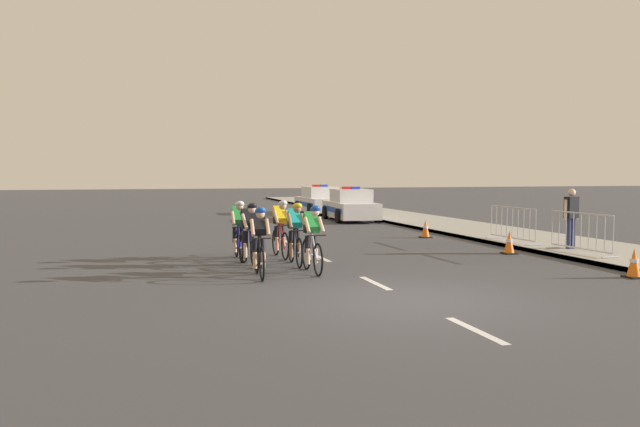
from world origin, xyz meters
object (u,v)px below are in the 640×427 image
(cyclist_lead, at_px, (259,241))
(police_car_second, at_px, (320,201))
(cyclist_fifth, at_px, (239,229))
(cyclist_fourth, at_px, (295,233))
(cyclist_sixth, at_px, (280,228))
(crowd_barrier_front, at_px, (581,233))
(cyclist_third, at_px, (249,233))
(crowd_barrier_middle, at_px, (512,225))
(traffic_cone_mid, at_px, (509,243))
(traffic_cone_far, at_px, (634,263))
(cyclist_second, at_px, (312,238))
(traffic_cone_near, at_px, (426,229))
(police_car_nearest, at_px, (350,206))
(spectator_closest, at_px, (571,214))

(cyclist_lead, bearing_deg, police_car_second, 70.73)
(cyclist_fifth, bearing_deg, cyclist_fourth, -49.35)
(cyclist_sixth, bearing_deg, crowd_barrier_front, -15.21)
(cyclist_lead, relative_size, cyclist_third, 1.00)
(police_car_second, bearing_deg, cyclist_sixth, -109.06)
(crowd_barrier_middle, bearing_deg, cyclist_lead, -156.11)
(cyclist_lead, xyz_separation_m, traffic_cone_mid, (7.34, 2.03, -0.48))
(cyclist_fifth, height_order, traffic_cone_far, cyclist_fifth)
(cyclist_sixth, xyz_separation_m, police_car_second, (5.91, 17.12, -0.11))
(cyclist_sixth, xyz_separation_m, traffic_cone_far, (6.55, -5.16, -0.48))
(cyclist_second, height_order, traffic_cone_mid, cyclist_second)
(cyclist_sixth, height_order, traffic_cone_near, cyclist_sixth)
(crowd_barrier_front, bearing_deg, police_car_nearest, 97.10)
(crowd_barrier_front, distance_m, traffic_cone_mid, 1.84)
(traffic_cone_mid, bearing_deg, traffic_cone_far, -85.67)
(cyclist_second, relative_size, traffic_cone_far, 2.69)
(crowd_barrier_front, distance_m, traffic_cone_near, 6.03)
(cyclist_second, relative_size, cyclist_fifth, 1.00)
(police_car_nearest, relative_size, police_car_second, 1.02)
(police_car_second, bearing_deg, crowd_barrier_middle, -84.58)
(cyclist_fifth, bearing_deg, traffic_cone_near, 28.22)
(police_car_second, relative_size, traffic_cone_mid, 6.88)
(cyclist_fourth, relative_size, traffic_cone_near, 2.69)
(cyclist_second, relative_size, crowd_barrier_front, 0.74)
(cyclist_sixth, height_order, crowd_barrier_front, cyclist_sixth)
(police_car_nearest, bearing_deg, cyclist_fifth, -120.57)
(spectator_closest, bearing_deg, police_car_nearest, 99.18)
(cyclist_fourth, bearing_deg, cyclist_lead, -127.18)
(cyclist_third, bearing_deg, crowd_barrier_middle, 13.27)
(cyclist_lead, bearing_deg, traffic_cone_far, -16.04)
(cyclist_third, xyz_separation_m, traffic_cone_far, (7.57, -4.00, -0.48))
(police_car_nearest, relative_size, traffic_cone_near, 7.05)
(police_car_nearest, bearing_deg, cyclist_third, -118.10)
(cyclist_fifth, distance_m, traffic_cone_mid, 7.41)
(cyclist_third, relative_size, police_car_second, 0.39)
(police_car_nearest, xyz_separation_m, spectator_closest, (2.10, -13.00, 0.40))
(cyclist_sixth, relative_size, spectator_closest, 1.03)
(cyclist_fifth, height_order, cyclist_sixth, same)
(crowd_barrier_front, bearing_deg, traffic_cone_near, 106.79)
(crowd_barrier_front, height_order, traffic_cone_near, crowd_barrier_front)
(cyclist_lead, height_order, cyclist_second, same)
(cyclist_lead, height_order, police_car_second, police_car_second)
(crowd_barrier_front, distance_m, spectator_closest, 1.05)
(cyclist_fourth, xyz_separation_m, spectator_closest, (7.96, 0.24, 0.30))
(cyclist_lead, height_order, traffic_cone_near, cyclist_lead)
(crowd_barrier_middle, relative_size, spectator_closest, 1.39)
(cyclist_second, bearing_deg, spectator_closest, 10.59)
(police_car_second, bearing_deg, traffic_cone_near, -90.04)
(cyclist_fifth, height_order, police_car_second, police_car_second)
(traffic_cone_near, bearing_deg, crowd_barrier_middle, -61.39)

